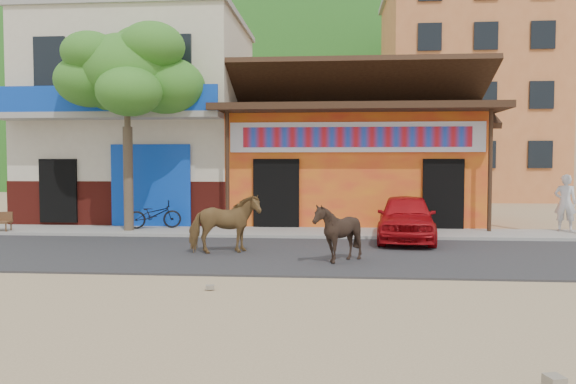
{
  "coord_description": "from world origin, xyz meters",
  "views": [
    {
      "loc": [
        1.35,
        -10.03,
        2.09
      ],
      "look_at": [
        0.28,
        3.0,
        1.4
      ],
      "focal_mm": 35.0,
      "sensor_mm": 36.0,
      "label": 1
    }
  ],
  "objects_px": {
    "cow_tan": "(225,224)",
    "cow_dark": "(338,233)",
    "scooter": "(154,215)",
    "tree": "(127,127)",
    "pedestrian": "(565,203)",
    "cafe_chair_left": "(1,213)",
    "red_car": "(406,217)"
  },
  "relations": [
    {
      "from": "tree",
      "to": "cow_dark",
      "type": "xyz_separation_m",
      "value": [
        6.03,
        -4.37,
        -2.47
      ]
    },
    {
      "from": "scooter",
      "to": "cow_dark",
      "type": "bearing_deg",
      "value": -151.2
    },
    {
      "from": "scooter",
      "to": "cafe_chair_left",
      "type": "bearing_deg",
      "value": 84.09
    },
    {
      "from": "tree",
      "to": "cow_tan",
      "type": "relative_size",
      "value": 3.82
    },
    {
      "from": "tree",
      "to": "scooter",
      "type": "distance_m",
      "value": 2.7
    },
    {
      "from": "tree",
      "to": "pedestrian",
      "type": "xyz_separation_m",
      "value": [
        12.6,
        0.87,
        -2.18
      ]
    },
    {
      "from": "red_car",
      "to": "cafe_chair_left",
      "type": "distance_m",
      "value": 11.43
    },
    {
      "from": "red_car",
      "to": "scooter",
      "type": "bearing_deg",
      "value": 174.84
    },
    {
      "from": "scooter",
      "to": "tree",
      "type": "bearing_deg",
      "value": 110.29
    },
    {
      "from": "red_car",
      "to": "pedestrian",
      "type": "relative_size",
      "value": 2.2
    },
    {
      "from": "tree",
      "to": "cow_dark",
      "type": "distance_m",
      "value": 7.85
    },
    {
      "from": "scooter",
      "to": "cow_tan",
      "type": "bearing_deg",
      "value": -162.65
    },
    {
      "from": "cow_dark",
      "to": "red_car",
      "type": "distance_m",
      "value": 3.83
    },
    {
      "from": "pedestrian",
      "to": "cafe_chair_left",
      "type": "distance_m",
      "value": 16.24
    },
    {
      "from": "cow_dark",
      "to": "red_car",
      "type": "bearing_deg",
      "value": 146.04
    },
    {
      "from": "tree",
      "to": "cafe_chair_left",
      "type": "xyz_separation_m",
      "value": [
        -3.58,
        -0.5,
        -2.49
      ]
    },
    {
      "from": "red_car",
      "to": "cow_dark",
      "type": "bearing_deg",
      "value": -111.71
    },
    {
      "from": "tree",
      "to": "cow_tan",
      "type": "distance_m",
      "value": 5.44
    },
    {
      "from": "cow_tan",
      "to": "scooter",
      "type": "xyz_separation_m",
      "value": [
        -2.9,
        3.89,
        -0.17
      ]
    },
    {
      "from": "pedestrian",
      "to": "scooter",
      "type": "bearing_deg",
      "value": 21.84
    },
    {
      "from": "cow_dark",
      "to": "pedestrian",
      "type": "distance_m",
      "value": 8.41
    },
    {
      "from": "tree",
      "to": "pedestrian",
      "type": "height_order",
      "value": "tree"
    },
    {
      "from": "scooter",
      "to": "cafe_chair_left",
      "type": "relative_size",
      "value": 1.56
    },
    {
      "from": "cow_tan",
      "to": "pedestrian",
      "type": "bearing_deg",
      "value": -84.09
    },
    {
      "from": "cow_dark",
      "to": "scooter",
      "type": "relative_size",
      "value": 0.78
    },
    {
      "from": "red_car",
      "to": "tree",
      "type": "bearing_deg",
      "value": 179.25
    },
    {
      "from": "cow_dark",
      "to": "pedestrian",
      "type": "bearing_deg",
      "value": 122.89
    },
    {
      "from": "cow_dark",
      "to": "red_car",
      "type": "height_order",
      "value": "red_car"
    },
    {
      "from": "cow_tan",
      "to": "cafe_chair_left",
      "type": "relative_size",
      "value": 1.55
    },
    {
      "from": "cow_tan",
      "to": "cow_dark",
      "type": "height_order",
      "value": "cow_tan"
    },
    {
      "from": "cow_tan",
      "to": "cafe_chair_left",
      "type": "height_order",
      "value": "cow_tan"
    },
    {
      "from": "tree",
      "to": "cow_dark",
      "type": "bearing_deg",
      "value": -35.93
    }
  ]
}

